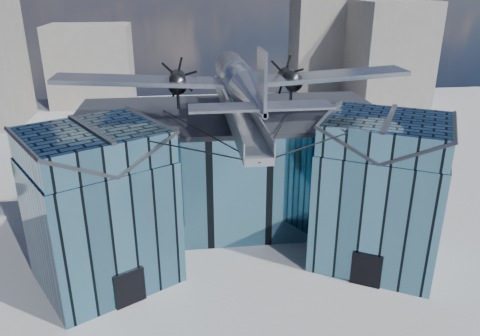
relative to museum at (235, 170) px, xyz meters
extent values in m
plane|color=gray|center=(0.00, -5.82, -5.54)|extent=(120.00, 120.00, 0.00)
cube|color=teal|center=(0.00, 3.18, -0.79)|extent=(28.00, 14.00, 9.50)
cube|color=#2A2D33|center=(0.00, 3.18, 4.16)|extent=(28.00, 14.00, 0.40)
cube|color=teal|center=(-10.50, -6.82, -0.79)|extent=(11.79, 11.43, 9.50)
cube|color=teal|center=(-10.50, -6.82, 5.06)|extent=(11.56, 11.20, 2.20)
cube|color=#2A2D33|center=(-12.45, -7.94, 5.06)|extent=(7.98, 9.23, 2.40)
cube|color=#2A2D33|center=(-8.55, -5.69, 5.06)|extent=(7.98, 9.23, 2.40)
cube|color=#2A2D33|center=(-10.50, -6.82, 6.21)|extent=(4.30, 7.10, 0.18)
cube|color=black|center=(-8.48, -10.33, -4.24)|extent=(2.03, 1.32, 2.60)
cube|color=black|center=(-6.60, -4.57, -0.79)|extent=(0.34, 0.34, 9.50)
cube|color=teal|center=(10.50, -6.82, -0.79)|extent=(11.79, 11.43, 9.50)
cube|color=teal|center=(10.50, -6.82, 5.06)|extent=(11.56, 11.20, 2.20)
cube|color=#2A2D33|center=(8.55, -5.69, 5.06)|extent=(7.98, 9.23, 2.40)
cube|color=#2A2D33|center=(12.45, -7.94, 5.06)|extent=(7.98, 9.23, 2.40)
cube|color=#2A2D33|center=(10.50, -6.82, 6.21)|extent=(4.30, 7.10, 0.18)
cube|color=black|center=(8.48, -10.33, -4.24)|extent=(2.03, 1.32, 2.60)
cube|color=black|center=(6.60, -4.57, -0.79)|extent=(0.34, 0.34, 9.50)
cube|color=gray|center=(0.00, -2.32, 5.56)|extent=(1.80, 21.00, 0.50)
cube|color=gray|center=(-0.90, -2.32, 6.21)|extent=(0.08, 21.00, 1.10)
cube|color=gray|center=(0.90, -2.32, 6.21)|extent=(0.08, 21.00, 1.10)
cylinder|color=gray|center=(0.00, 7.18, 4.89)|extent=(0.44, 0.44, 1.35)
cylinder|color=gray|center=(0.00, 1.18, 4.89)|extent=(0.44, 0.44, 1.35)
cylinder|color=gray|center=(0.00, -2.82, 4.89)|extent=(0.44, 0.44, 1.35)
cylinder|color=gray|center=(0.00, -1.82, 6.51)|extent=(0.70, 0.70, 1.40)
cylinder|color=black|center=(-5.25, -9.82, 5.86)|extent=(10.55, 6.08, 0.69)
cylinder|color=black|center=(5.25, -9.82, 5.86)|extent=(10.55, 6.08, 0.69)
cylinder|color=black|center=(-3.00, -4.32, 5.01)|extent=(6.09, 17.04, 1.19)
cylinder|color=black|center=(3.00, -4.32, 5.01)|extent=(6.09, 17.04, 1.19)
cylinder|color=#A3A7B0|center=(0.00, -1.82, 8.46)|extent=(2.50, 11.00, 2.50)
sphere|color=#A3A7B0|center=(0.00, 3.68, 8.46)|extent=(2.50, 2.50, 2.50)
cube|color=black|center=(0.00, 2.68, 9.15)|extent=(1.60, 1.40, 0.50)
cone|color=#A3A7B0|center=(0.00, -10.82, 8.76)|extent=(2.50, 7.00, 2.50)
cube|color=#A3A7B0|center=(0.00, -13.12, 10.36)|extent=(0.18, 2.40, 3.40)
cube|color=#A3A7B0|center=(0.00, -13.02, 8.96)|extent=(8.00, 1.80, 0.14)
cube|color=#A3A7B0|center=(-7.00, -0.82, 8.16)|extent=(14.00, 3.20, 1.08)
cylinder|color=black|center=(-4.60, -0.22, 7.91)|extent=(1.44, 3.20, 1.44)
cone|color=black|center=(-4.60, 1.58, 7.91)|extent=(0.70, 0.70, 0.70)
cube|color=black|center=(-4.60, 1.73, 7.91)|extent=(1.05, 0.06, 3.33)
cube|color=black|center=(-4.60, 1.73, 7.91)|extent=(2.53, 0.06, 2.53)
cube|color=black|center=(-4.60, 1.73, 7.91)|extent=(3.33, 0.06, 1.05)
cylinder|color=black|center=(-4.60, -0.82, 6.69)|extent=(0.24, 0.24, 1.75)
cube|color=#A3A7B0|center=(7.00, -0.82, 8.16)|extent=(14.00, 3.20, 1.08)
cylinder|color=black|center=(4.60, -0.22, 7.91)|extent=(1.44, 3.20, 1.44)
cone|color=black|center=(4.60, 1.58, 7.91)|extent=(0.70, 0.70, 0.70)
cube|color=black|center=(4.60, 1.73, 7.91)|extent=(1.05, 0.06, 3.33)
cube|color=black|center=(4.60, 1.73, 7.91)|extent=(2.53, 0.06, 2.53)
cube|color=black|center=(4.60, 1.73, 7.91)|extent=(3.33, 0.06, 1.05)
cylinder|color=black|center=(4.60, -0.82, 6.69)|extent=(0.24, 0.24, 1.75)
cube|color=slate|center=(32.00, 42.18, 3.46)|extent=(12.00, 14.00, 18.00)
cube|color=slate|center=(-20.00, 49.18, 1.46)|extent=(14.00, 10.00, 14.00)
cube|color=slate|center=(22.00, 52.18, 7.46)|extent=(9.00, 9.00, 26.00)
camera|label=1|loc=(-4.34, -37.85, 15.38)|focal=35.00mm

